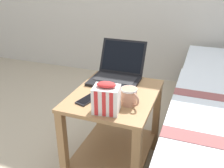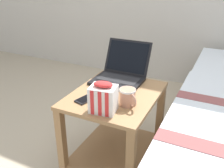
# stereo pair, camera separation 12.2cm
# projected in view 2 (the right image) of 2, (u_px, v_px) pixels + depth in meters

# --- Properties ---
(ground_plane) EXTENTS (8.00, 8.00, 0.00)m
(ground_plane) POSITION_uv_depth(u_px,v_px,m) (115.00, 165.00, 1.72)
(ground_plane) COLOR tan
(bedside_table) EXTENTS (0.49, 0.60, 0.55)m
(bedside_table) POSITION_uv_depth(u_px,v_px,m) (115.00, 122.00, 1.57)
(bedside_table) COLOR #997047
(bedside_table) RESTS_ON ground_plane
(laptop) EXTENTS (0.31, 0.35, 0.23)m
(laptop) POSITION_uv_depth(u_px,v_px,m) (121.00, 73.00, 1.66)
(laptop) COLOR black
(laptop) RESTS_ON bedside_table
(mug_front_left) EXTENTS (0.12, 0.10, 0.09)m
(mug_front_left) POSITION_uv_depth(u_px,v_px,m) (128.00, 96.00, 1.34)
(mug_front_left) COLOR tan
(mug_front_left) RESTS_ON bedside_table
(snack_bag) EXTENTS (0.15, 0.13, 0.17)m
(snack_bag) POSITION_uv_depth(u_px,v_px,m) (103.00, 98.00, 1.27)
(snack_bag) COLOR white
(snack_bag) RESTS_ON bedside_table
(cell_phone) EXTENTS (0.10, 0.17, 0.01)m
(cell_phone) POSITION_uv_depth(u_px,v_px,m) (88.00, 98.00, 1.43)
(cell_phone) COLOR black
(cell_phone) RESTS_ON bedside_table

